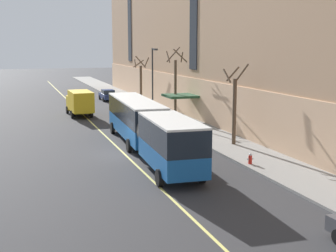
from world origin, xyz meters
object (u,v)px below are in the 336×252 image
at_px(box_truck, 80,102).
at_px(street_lamp, 153,75).
at_px(parked_car_green_3, 148,115).
at_px(fire_hydrant, 250,159).
at_px(parked_car_navy_2, 108,95).
at_px(street_tree_mid_block, 234,106).
at_px(parked_car_champagne_0, 124,103).
at_px(street_tree_far_uptown, 175,83).
at_px(street_tree_far_downtown, 141,80).
at_px(taxi_cab, 80,108).
at_px(city_bus, 147,125).

bearing_deg(box_truck, street_lamp, -21.78).
distance_m(parked_car_green_3, fire_hydrant, 18.69).
distance_m(parked_car_navy_2, street_tree_mid_block, 33.47).
relative_size(parked_car_champagne_0, fire_hydrant, 6.29).
xyz_separation_m(box_truck, street_tree_far_uptown, (9.29, -5.61, 2.30)).
height_order(street_tree_mid_block, street_tree_far_downtown, street_tree_far_downtown).
relative_size(parked_car_green_3, taxi_cab, 0.97).
relative_size(street_tree_far_uptown, fire_hydrant, 10.40).
bearing_deg(box_truck, street_tree_mid_block, -64.41).
height_order(parked_car_navy_2, street_tree_far_uptown, street_tree_far_uptown).
distance_m(city_bus, street_lamp, 17.49).
relative_size(parked_car_navy_2, street_tree_far_uptown, 0.60).
height_order(street_tree_far_uptown, street_lamp, street_tree_far_uptown).
distance_m(parked_car_champagne_0, street_lamp, 7.97).
xyz_separation_m(street_tree_far_uptown, fire_hydrant, (-1.78, -19.84, -3.44)).
bearing_deg(city_bus, street_lamp, 71.70).
relative_size(street_tree_far_downtown, street_lamp, 0.85).
bearing_deg(street_lamp, box_truck, 158.22).
bearing_deg(fire_hydrant, street_tree_mid_block, 73.52).
bearing_deg(street_tree_mid_block, box_truck, 115.59).
bearing_deg(street_tree_mid_block, fire_hydrant, -106.48).
relative_size(parked_car_champagne_0, taxi_cab, 1.04).
bearing_deg(taxi_cab, parked_car_navy_2, 65.42).
bearing_deg(street_tree_mid_block, city_bus, -179.54).
height_order(parked_car_navy_2, street_tree_mid_block, street_tree_mid_block).
relative_size(city_bus, fire_hydrant, 28.03).
height_order(street_tree_far_uptown, street_tree_far_downtown, street_tree_far_uptown).
distance_m(street_tree_far_downtown, fire_hydrant, 33.86).
height_order(parked_car_champagne_0, parked_car_green_3, same).
distance_m(parked_car_green_3, taxi_cab, 9.98).
relative_size(parked_car_champagne_0, parked_car_green_3, 1.07).
bearing_deg(street_tree_far_uptown, parked_car_navy_2, 99.99).
height_order(parked_car_navy_2, parked_car_green_3, same).
bearing_deg(street_tree_far_uptown, street_tree_far_downtown, 90.03).
xyz_separation_m(parked_car_green_3, taxi_cab, (-5.73, 8.17, -0.00)).
height_order(parked_car_navy_2, fire_hydrant, parked_car_navy_2).
distance_m(parked_car_navy_2, box_truck, 15.02).
relative_size(parked_car_navy_2, fire_hydrant, 6.28).
height_order(parked_car_green_3, box_truck, box_truck).
distance_m(taxi_cab, fire_hydrant, 27.77).
xyz_separation_m(taxi_cab, street_tree_far_uptown, (9.12, -6.95, 3.15)).
relative_size(parked_car_navy_2, street_tree_far_downtown, 0.72).
xyz_separation_m(street_tree_far_uptown, street_tree_far_downtown, (-0.01, 13.86, -0.63)).
bearing_deg(parked_car_champagne_0, street_lamp, -75.49).
distance_m(city_bus, street_tree_mid_block, 7.21).
height_order(city_bus, street_tree_far_uptown, street_tree_far_uptown).
bearing_deg(city_bus, parked_car_champagne_0, 80.97).
distance_m(street_tree_mid_block, street_tree_far_downtown, 27.66).
distance_m(parked_car_navy_2, street_tree_far_uptown, 19.96).
xyz_separation_m(city_bus, parked_car_champagne_0, (3.68, 23.18, -1.25)).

